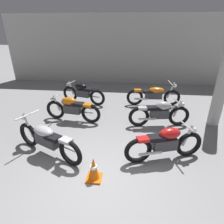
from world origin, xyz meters
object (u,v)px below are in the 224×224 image
motorcycle_right_row_0 (165,143)px  motorcycle_right_row_2 (154,95)px  traffic_cone (94,169)px  support_pillar (224,77)px  motorcycle_left_row_1 (72,108)px  motorcycle_left_row_2 (83,93)px  motorcycle_right_row_1 (160,113)px  motorcycle_left_row_0 (47,139)px

motorcycle_right_row_0 → motorcycle_right_row_2: 3.47m
motorcycle_right_row_0 → traffic_cone: 1.78m
support_pillar → traffic_cone: support_pillar is taller
motorcycle_left_row_1 → motorcycle_left_row_2: 1.63m
motorcycle_right_row_0 → motorcycle_right_row_2: bearing=88.7°
support_pillar → motorcycle_right_row_0: (-1.90, -2.02, -1.14)m
support_pillar → motorcycle_right_row_1: bearing=-170.0°
motorcycle_left_row_1 → traffic_cone: 2.89m
support_pillar → motorcycle_right_row_0: 3.00m
motorcycle_left_row_0 → motorcycle_left_row_1: 1.88m
motorcycle_left_row_2 → motorcycle_right_row_0: same height
motorcycle_left_row_1 → motorcycle_left_row_0: bearing=-91.9°
motorcycle_left_row_0 → motorcycle_right_row_2: (2.93, 3.58, 0.00)m
support_pillar → motorcycle_right_row_2: (-1.82, 1.45, -1.15)m
motorcycle_left_row_2 → motorcycle_right_row_2: 2.91m
support_pillar → motorcycle_right_row_0: size_ratio=1.67×
motorcycle_left_row_1 → motorcycle_right_row_0: 3.31m
motorcycle_right_row_2 → motorcycle_right_row_1: bearing=-89.8°
motorcycle_right_row_2 → traffic_cone: bearing=-110.9°
motorcycle_left_row_0 → motorcycle_right_row_0: bearing=2.1°
motorcycle_left_row_1 → motorcycle_right_row_1: (2.88, -0.07, 0.00)m
motorcycle_right_row_1 → traffic_cone: (-1.65, -2.53, -0.20)m
motorcycle_right_row_1 → motorcycle_left_row_0: bearing=-148.4°
support_pillar → motorcycle_left_row_0: bearing=-155.9°
traffic_cone → motorcycle_right_row_1: bearing=57.0°
motorcycle_left_row_0 → motorcycle_left_row_2: size_ratio=1.04×
motorcycle_left_row_2 → motorcycle_right_row_0: (2.83, -3.41, 0.00)m
traffic_cone → support_pillar: bearing=39.5°
motorcycle_left_row_0 → motorcycle_right_row_0: (2.86, 0.11, 0.01)m
motorcycle_right_row_0 → support_pillar: bearing=46.8°
motorcycle_right_row_2 → support_pillar: bearing=-38.5°
motorcycle_left_row_0 → motorcycle_right_row_1: motorcycle_left_row_0 is taller
motorcycle_left_row_0 → motorcycle_left_row_1: (0.06, 1.88, 0.01)m
motorcycle_right_row_1 → motorcycle_right_row_2: (-0.01, 1.77, -0.01)m
motorcycle_right_row_2 → motorcycle_left_row_0: bearing=-129.4°
motorcycle_right_row_0 → motorcycle_right_row_1: bearing=87.1°
motorcycle_left_row_1 → motorcycle_right_row_2: (2.87, 1.69, -0.01)m
motorcycle_right_row_0 → traffic_cone: size_ratio=3.54×
motorcycle_left_row_1 → motorcycle_right_row_2: 3.34m
motorcycle_left_row_1 → motorcycle_right_row_0: (2.79, -1.78, 0.00)m
motorcycle_right_row_0 → motorcycle_right_row_2: size_ratio=0.88×
motorcycle_right_row_0 → motorcycle_right_row_2: (0.08, 3.47, -0.01)m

